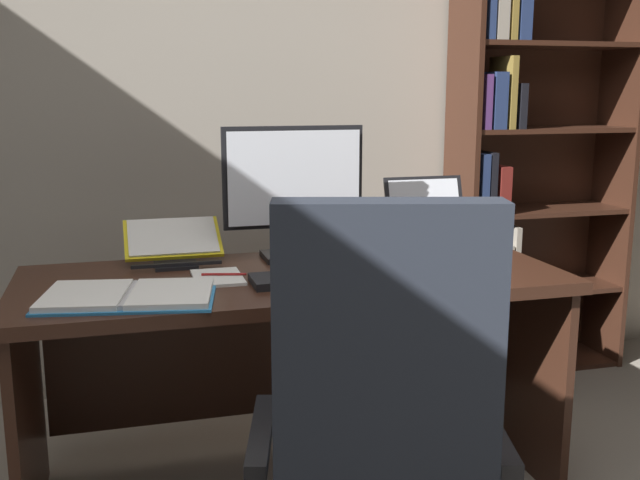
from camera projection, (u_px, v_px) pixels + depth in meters
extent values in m
cube|color=#A89E8E|center=(234.00, 91.00, 3.25)|extent=(5.05, 0.12, 2.64)
cube|color=#381E14|center=(293.00, 280.00, 2.37)|extent=(1.73, 0.69, 0.04)
cube|color=#381E14|center=(27.00, 418.00, 2.23)|extent=(0.03, 0.63, 0.71)
cube|color=#381E14|center=(518.00, 365.00, 2.66)|extent=(0.03, 0.63, 0.71)
cube|color=#381E14|center=(274.00, 347.00, 2.74)|extent=(1.61, 0.03, 0.50)
cube|color=#381E14|center=(462.00, 131.00, 3.31)|extent=(0.03, 0.32, 2.29)
cube|color=#381E14|center=(618.00, 128.00, 3.52)|extent=(0.02, 0.32, 2.29)
cube|color=#381E14|center=(525.00, 128.00, 3.56)|extent=(0.84, 0.01, 2.29)
cube|color=#381E14|center=(529.00, 361.00, 3.64)|extent=(0.79, 0.30, 0.02)
cube|color=#195633|center=(467.00, 340.00, 3.50)|extent=(0.05, 0.25, 0.28)
cube|color=navy|center=(480.00, 341.00, 3.51)|extent=(0.05, 0.24, 0.26)
cube|color=navy|center=(490.00, 343.00, 3.52)|extent=(0.03, 0.22, 0.24)
cube|color=olive|center=(497.00, 341.00, 3.55)|extent=(0.05, 0.25, 0.24)
cube|color=#381E14|center=(533.00, 287.00, 3.57)|extent=(0.79, 0.30, 0.02)
cube|color=gray|center=(475.00, 264.00, 3.39)|extent=(0.06, 0.18, 0.28)
cube|color=#195633|center=(484.00, 263.00, 3.43)|extent=(0.03, 0.22, 0.28)
cube|color=maroon|center=(491.00, 271.00, 3.44)|extent=(0.03, 0.21, 0.20)
cube|color=gray|center=(498.00, 266.00, 3.46)|extent=(0.03, 0.24, 0.23)
cube|color=gray|center=(505.00, 257.00, 3.46)|extent=(0.03, 0.23, 0.32)
cube|color=#381E14|center=(538.00, 210.00, 3.49)|extent=(0.79, 0.30, 0.02)
cube|color=navy|center=(475.00, 183.00, 3.33)|extent=(0.04, 0.21, 0.27)
cube|color=black|center=(481.00, 181.00, 3.36)|extent=(0.03, 0.25, 0.28)
cube|color=maroon|center=(495.00, 189.00, 3.36)|extent=(0.05, 0.21, 0.21)
cube|color=#381E14|center=(542.00, 130.00, 3.42)|extent=(0.79, 0.30, 0.02)
cube|color=#512D66|center=(478.00, 102.00, 3.26)|extent=(0.03, 0.22, 0.23)
cube|color=navy|center=(488.00, 100.00, 3.29)|extent=(0.06, 0.25, 0.25)
cube|color=olive|center=(503.00, 93.00, 3.28)|extent=(0.03, 0.21, 0.31)
cube|color=black|center=(512.00, 106.00, 3.31)|extent=(0.03, 0.21, 0.20)
cube|color=#381E14|center=(547.00, 45.00, 3.34)|extent=(0.79, 0.30, 0.02)
cube|color=navy|center=(483.00, 17.00, 3.17)|extent=(0.03, 0.18, 0.20)
cube|color=gray|center=(492.00, 12.00, 3.20)|extent=(0.05, 0.22, 0.24)
cube|color=olive|center=(502.00, 10.00, 3.22)|extent=(0.03, 0.25, 0.27)
cube|color=navy|center=(517.00, 10.00, 3.21)|extent=(0.05, 0.18, 0.26)
cube|color=#232833|center=(387.00, 364.00, 1.54)|extent=(0.48, 0.22, 0.69)
cube|color=black|center=(261.00, 434.00, 1.79)|extent=(0.15, 0.38, 0.04)
cube|color=black|center=(492.00, 433.00, 1.79)|extent=(0.15, 0.38, 0.04)
cube|color=black|center=(295.00, 255.00, 2.58)|extent=(0.22, 0.16, 0.02)
cylinder|color=black|center=(294.00, 240.00, 2.57)|extent=(0.04, 0.04, 0.09)
cube|color=black|center=(293.00, 177.00, 2.54)|extent=(0.49, 0.02, 0.35)
cube|color=white|center=(295.00, 178.00, 2.52)|extent=(0.46, 0.00, 0.32)
cube|color=black|center=(442.00, 249.00, 2.69)|extent=(0.32, 0.25, 0.02)
cube|color=#2D2D30|center=(445.00, 246.00, 2.67)|extent=(0.27, 0.14, 0.00)
cube|color=black|center=(425.00, 207.00, 2.82)|extent=(0.32, 0.08, 0.23)
cube|color=white|center=(426.00, 207.00, 2.82)|extent=(0.28, 0.07, 0.21)
cube|color=black|center=(320.00, 278.00, 2.27)|extent=(0.42, 0.15, 0.02)
ellipsoid|color=black|center=(411.00, 269.00, 2.35)|extent=(0.06, 0.10, 0.04)
cube|color=black|center=(176.00, 265.00, 2.46)|extent=(0.14, 0.12, 0.01)
cube|color=black|center=(177.00, 265.00, 2.42)|extent=(0.29, 0.01, 0.01)
cube|color=yellow|center=(173.00, 238.00, 2.54)|extent=(0.33, 0.20, 0.11)
cube|color=white|center=(173.00, 236.00, 2.53)|extent=(0.30, 0.18, 0.10)
cube|color=#2D84C6|center=(85.00, 299.00, 2.07)|extent=(0.29, 0.33, 0.01)
cube|color=#2D84C6|center=(172.00, 297.00, 2.09)|extent=(0.29, 0.33, 0.01)
cube|color=white|center=(85.00, 295.00, 2.06)|extent=(0.27, 0.32, 0.02)
cube|color=white|center=(171.00, 293.00, 2.09)|extent=(0.27, 0.32, 0.02)
cylinder|color=#B7B7BC|center=(129.00, 295.00, 2.08)|extent=(0.07, 0.27, 0.02)
cube|color=white|center=(218.00, 277.00, 2.30)|extent=(0.15, 0.21, 0.01)
cylinder|color=maroon|center=(224.00, 274.00, 2.31)|extent=(0.14, 0.04, 0.01)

